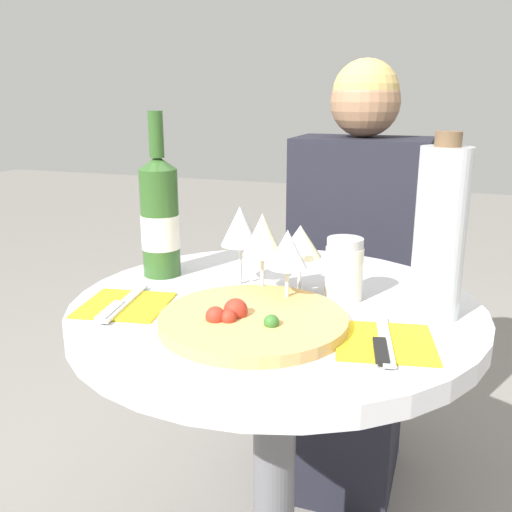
% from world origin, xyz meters
% --- Properties ---
extents(dining_table, '(0.76, 0.76, 0.72)m').
position_xyz_m(dining_table, '(0.00, 0.00, 0.56)').
color(dining_table, slate).
rests_on(dining_table, ground_plane).
extents(chair_behind_diner, '(0.37, 0.37, 0.94)m').
position_xyz_m(chair_behind_diner, '(0.04, 0.74, 0.46)').
color(chair_behind_diner, slate).
rests_on(chair_behind_diner, ground_plane).
extents(seated_diner, '(0.38, 0.47, 1.19)m').
position_xyz_m(seated_diner, '(0.04, 0.59, 0.53)').
color(seated_diner, black).
rests_on(seated_diner, ground_plane).
extents(pizza_large, '(0.31, 0.31, 0.05)m').
position_xyz_m(pizza_large, '(-0.00, -0.13, 0.73)').
color(pizza_large, tan).
rests_on(pizza_large, dining_table).
extents(wine_bottle, '(0.08, 0.08, 0.34)m').
position_xyz_m(wine_bottle, '(-0.28, 0.08, 0.85)').
color(wine_bottle, '#2D5623').
rests_on(wine_bottle, dining_table).
extents(tall_carafe, '(0.09, 0.09, 0.32)m').
position_xyz_m(tall_carafe, '(0.28, 0.02, 0.87)').
color(tall_carafe, silver).
rests_on(tall_carafe, dining_table).
extents(sugar_shaker, '(0.07, 0.07, 0.12)m').
position_xyz_m(sugar_shaker, '(0.12, 0.06, 0.78)').
color(sugar_shaker, silver).
rests_on(sugar_shaker, dining_table).
extents(wine_glass_back_left, '(0.08, 0.08, 0.16)m').
position_xyz_m(wine_glass_back_left, '(-0.10, 0.06, 0.84)').
color(wine_glass_back_left, silver).
rests_on(wine_glass_back_left, dining_table).
extents(wine_glass_back_right, '(0.08, 0.08, 0.13)m').
position_xyz_m(wine_glass_back_right, '(0.03, 0.06, 0.82)').
color(wine_glass_back_right, silver).
rests_on(wine_glass_back_right, dining_table).
extents(wine_glass_front_right, '(0.07, 0.07, 0.14)m').
position_xyz_m(wine_glass_front_right, '(0.03, -0.02, 0.83)').
color(wine_glass_front_right, silver).
rests_on(wine_glass_front_right, dining_table).
extents(wine_glass_center, '(0.08, 0.08, 0.16)m').
position_xyz_m(wine_glass_center, '(-0.03, 0.02, 0.84)').
color(wine_glass_center, silver).
rests_on(wine_glass_center, dining_table).
extents(place_setting_left, '(0.17, 0.19, 0.01)m').
position_xyz_m(place_setting_left, '(-0.25, -0.12, 0.72)').
color(place_setting_left, yellow).
rests_on(place_setting_left, dining_table).
extents(place_setting_right, '(0.18, 0.19, 0.01)m').
position_xyz_m(place_setting_right, '(0.22, -0.12, 0.72)').
color(place_setting_right, yellow).
rests_on(place_setting_right, dining_table).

